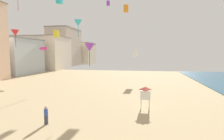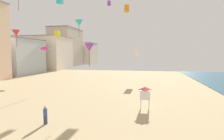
{
  "view_description": "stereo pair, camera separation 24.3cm",
  "coord_description": "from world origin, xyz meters",
  "px_view_note": "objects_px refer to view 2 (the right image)",
  "views": [
    {
      "loc": [
        10.8,
        -5.96,
        6.23
      ],
      "look_at": [
        6.71,
        17.31,
        4.08
      ],
      "focal_mm": 29.14,
      "sensor_mm": 36.0,
      "label": 1
    },
    {
      "loc": [
        11.04,
        -5.92,
        6.23
      ],
      "look_at": [
        6.71,
        17.31,
        4.08
      ],
      "focal_mm": 29.14,
      "sensor_mm": 36.0,
      "label": 2
    }
  ],
  "objects_px": {
    "lifeguard_stand": "(145,93)",
    "kite_magenta_parafoil": "(45,49)",
    "kite_yellow_box": "(57,34)",
    "kite_white_box": "(136,53)",
    "kite_purple_box": "(109,3)",
    "kite_red_delta": "(16,33)",
    "kite_cyan_delta": "(79,23)",
    "kite_orange_box": "(127,9)",
    "kite_purple_delta": "(89,47)",
    "kite_flyer": "(45,114)"
  },
  "relations": [
    {
      "from": "kite_red_delta",
      "to": "kite_yellow_box",
      "type": "distance_m",
      "value": 11.33
    },
    {
      "from": "kite_cyan_delta",
      "to": "kite_purple_box",
      "type": "xyz_separation_m",
      "value": [
        6.09,
        4.0,
        5.09
      ]
    },
    {
      "from": "kite_flyer",
      "to": "kite_purple_box",
      "type": "distance_m",
      "value": 33.82
    },
    {
      "from": "kite_purple_box",
      "to": "kite_purple_delta",
      "type": "xyz_separation_m",
      "value": [
        2.24,
        -22.85,
        -11.17
      ]
    },
    {
      "from": "kite_flyer",
      "to": "kite_yellow_box",
      "type": "height_order",
      "value": "kite_yellow_box"
    },
    {
      "from": "kite_orange_box",
      "to": "kite_purple_delta",
      "type": "height_order",
      "value": "kite_orange_box"
    },
    {
      "from": "kite_cyan_delta",
      "to": "kite_yellow_box",
      "type": "distance_m",
      "value": 5.37
    },
    {
      "from": "lifeguard_stand",
      "to": "kite_white_box",
      "type": "height_order",
      "value": "kite_white_box"
    },
    {
      "from": "lifeguard_stand",
      "to": "kite_orange_box",
      "type": "xyz_separation_m",
      "value": [
        -4.19,
        19.76,
        14.04
      ]
    },
    {
      "from": "kite_purple_box",
      "to": "kite_white_box",
      "type": "distance_m",
      "value": 13.88
    },
    {
      "from": "kite_white_box",
      "to": "kite_yellow_box",
      "type": "distance_m",
      "value": 17.75
    },
    {
      "from": "kite_white_box",
      "to": "kite_orange_box",
      "type": "relative_size",
      "value": 1.11
    },
    {
      "from": "lifeguard_stand",
      "to": "kite_yellow_box",
      "type": "bearing_deg",
      "value": 157.3
    },
    {
      "from": "kite_white_box",
      "to": "kite_orange_box",
      "type": "bearing_deg",
      "value": -163.9
    },
    {
      "from": "kite_cyan_delta",
      "to": "kite_red_delta",
      "type": "distance_m",
      "value": 15.05
    },
    {
      "from": "kite_flyer",
      "to": "kite_purple_delta",
      "type": "xyz_separation_m",
      "value": [
        2.1,
        6.29,
        6.02
      ]
    },
    {
      "from": "kite_cyan_delta",
      "to": "kite_magenta_parafoil",
      "type": "height_order",
      "value": "kite_cyan_delta"
    },
    {
      "from": "kite_flyer",
      "to": "kite_orange_box",
      "type": "bearing_deg",
      "value": 120.88
    },
    {
      "from": "kite_purple_box",
      "to": "lifeguard_stand",
      "type": "bearing_deg",
      "value": -69.28
    },
    {
      "from": "kite_cyan_delta",
      "to": "kite_purple_box",
      "type": "relative_size",
      "value": 3.59
    },
    {
      "from": "kite_red_delta",
      "to": "kite_orange_box",
      "type": "bearing_deg",
      "value": 41.74
    },
    {
      "from": "lifeguard_stand",
      "to": "kite_orange_box",
      "type": "relative_size",
      "value": 1.7
    },
    {
      "from": "lifeguard_stand",
      "to": "kite_purple_box",
      "type": "height_order",
      "value": "kite_purple_box"
    },
    {
      "from": "kite_orange_box",
      "to": "kite_purple_delta",
      "type": "relative_size",
      "value": 0.56
    },
    {
      "from": "kite_cyan_delta",
      "to": "kite_red_delta",
      "type": "xyz_separation_m",
      "value": [
        -5.33,
        -13.61,
        -3.57
      ]
    },
    {
      "from": "kite_flyer",
      "to": "kite_purple_box",
      "type": "height_order",
      "value": "kite_purple_box"
    },
    {
      "from": "kite_purple_delta",
      "to": "lifeguard_stand",
      "type": "bearing_deg",
      "value": -2.47
    },
    {
      "from": "kite_cyan_delta",
      "to": "kite_yellow_box",
      "type": "relative_size",
      "value": 2.6
    },
    {
      "from": "kite_magenta_parafoil",
      "to": "kite_yellow_box",
      "type": "xyz_separation_m",
      "value": [
        4.23,
        -1.84,
        3.09
      ]
    },
    {
      "from": "kite_flyer",
      "to": "kite_purple_box",
      "type": "relative_size",
      "value": 1.53
    },
    {
      "from": "kite_flyer",
      "to": "kite_cyan_delta",
      "type": "distance_m",
      "value": 28.57
    },
    {
      "from": "kite_purple_box",
      "to": "kite_purple_delta",
      "type": "distance_m",
      "value": 25.53
    },
    {
      "from": "lifeguard_stand",
      "to": "kite_purple_box",
      "type": "distance_m",
      "value": 29.59
    },
    {
      "from": "kite_orange_box",
      "to": "kite_yellow_box",
      "type": "relative_size",
      "value": 1.01
    },
    {
      "from": "lifeguard_stand",
      "to": "kite_purple_delta",
      "type": "relative_size",
      "value": 0.95
    },
    {
      "from": "lifeguard_stand",
      "to": "kite_magenta_parafoil",
      "type": "xyz_separation_m",
      "value": [
        -23.14,
        18.56,
        5.54
      ]
    },
    {
      "from": "kite_magenta_parafoil",
      "to": "kite_red_delta",
      "type": "bearing_deg",
      "value": -77.16
    },
    {
      "from": "lifeguard_stand",
      "to": "kite_red_delta",
      "type": "xyz_separation_m",
      "value": [
        -20.17,
        5.51,
        7.61
      ]
    },
    {
      "from": "kite_white_box",
      "to": "kite_red_delta",
      "type": "bearing_deg",
      "value": -140.61
    },
    {
      "from": "kite_purple_delta",
      "to": "kite_flyer",
      "type": "bearing_deg",
      "value": -108.5
    },
    {
      "from": "kite_purple_box",
      "to": "kite_red_delta",
      "type": "relative_size",
      "value": 0.4
    },
    {
      "from": "kite_magenta_parafoil",
      "to": "kite_flyer",
      "type": "bearing_deg",
      "value": -59.39
    },
    {
      "from": "kite_magenta_parafoil",
      "to": "kite_purple_box",
      "type": "bearing_deg",
      "value": 17.58
    },
    {
      "from": "kite_orange_box",
      "to": "kite_cyan_delta",
      "type": "bearing_deg",
      "value": -176.56
    },
    {
      "from": "lifeguard_stand",
      "to": "kite_magenta_parafoil",
      "type": "distance_m",
      "value": 30.18
    },
    {
      "from": "kite_white_box",
      "to": "kite_magenta_parafoil",
      "type": "height_order",
      "value": "kite_magenta_parafoil"
    },
    {
      "from": "kite_white_box",
      "to": "kite_purple_delta",
      "type": "xyz_separation_m",
      "value": [
        -4.44,
        -20.1,
        0.68
      ]
    },
    {
      "from": "kite_flyer",
      "to": "kite_yellow_box",
      "type": "bearing_deg",
      "value": 154.99
    },
    {
      "from": "kite_yellow_box",
      "to": "kite_purple_box",
      "type": "bearing_deg",
      "value": 32.2
    },
    {
      "from": "kite_purple_box",
      "to": "kite_red_delta",
      "type": "distance_m",
      "value": 22.71
    }
  ]
}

